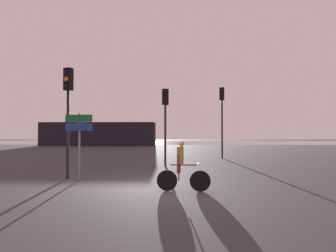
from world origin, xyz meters
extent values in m
plane|color=#333338|center=(0.00, 0.00, 0.00)|extent=(120.00, 120.00, 0.00)
cube|color=gray|center=(0.00, 38.21, 0.00)|extent=(80.00, 16.00, 0.01)
cube|color=black|center=(-9.77, 28.21, 1.62)|extent=(15.73, 4.00, 3.24)
cylinder|color=black|center=(4.27, 9.94, 2.09)|extent=(0.12, 0.12, 4.18)
cube|color=black|center=(4.27, 9.94, 4.63)|extent=(0.38, 0.33, 0.90)
cylinder|color=black|center=(4.22, 9.82, 4.92)|extent=(0.19, 0.09, 0.19)
cube|color=black|center=(4.22, 9.80, 5.03)|extent=(0.22, 0.18, 0.02)
cylinder|color=black|center=(4.22, 9.82, 4.63)|extent=(0.19, 0.09, 0.19)
cube|color=black|center=(4.22, 9.80, 4.74)|extent=(0.22, 0.18, 0.02)
cylinder|color=black|center=(4.22, 9.82, 4.34)|extent=(0.19, 0.09, 0.19)
cube|color=black|center=(4.22, 9.80, 4.45)|extent=(0.22, 0.18, 0.02)
cylinder|color=black|center=(-3.46, 1.56, 1.78)|extent=(0.12, 0.12, 3.56)
cube|color=black|center=(-3.46, 1.56, 4.01)|extent=(0.38, 0.32, 0.90)
cylinder|color=black|center=(-3.50, 1.43, 4.30)|extent=(0.19, 0.08, 0.19)
cube|color=black|center=(-3.50, 1.42, 4.41)|extent=(0.22, 0.17, 0.02)
cylinder|color=orange|center=(-3.50, 1.43, 4.01)|extent=(0.19, 0.08, 0.19)
cube|color=black|center=(-3.50, 1.42, 4.12)|extent=(0.22, 0.17, 0.02)
cylinder|color=black|center=(-3.50, 1.43, 3.72)|extent=(0.19, 0.08, 0.19)
cube|color=black|center=(-3.50, 1.42, 3.83)|extent=(0.22, 0.17, 0.02)
cylinder|color=black|center=(0.33, 5.89, 1.71)|extent=(0.12, 0.12, 3.42)
cube|color=black|center=(0.33, 5.89, 3.87)|extent=(0.38, 0.34, 0.90)
cylinder|color=black|center=(0.37, 5.77, 4.16)|extent=(0.19, 0.09, 0.19)
cube|color=black|center=(0.38, 5.75, 4.27)|extent=(0.22, 0.18, 0.02)
cylinder|color=black|center=(0.37, 5.77, 3.87)|extent=(0.19, 0.09, 0.19)
cube|color=black|center=(0.38, 5.75, 3.98)|extent=(0.22, 0.18, 0.02)
cylinder|color=black|center=(0.37, 5.77, 3.58)|extent=(0.19, 0.09, 0.19)
cube|color=black|center=(0.38, 5.75, 3.69)|extent=(0.22, 0.18, 0.02)
cylinder|color=slate|center=(-2.87, 1.23, 1.30)|extent=(0.08, 0.08, 2.60)
cube|color=#116038|center=(-2.88, 1.18, 2.41)|extent=(1.10, 0.16, 0.28)
cube|color=navy|center=(-2.88, 1.18, 2.07)|extent=(1.10, 0.16, 0.28)
cylinder|color=black|center=(1.64, -0.57, 0.33)|extent=(0.66, 0.10, 0.66)
cylinder|color=black|center=(0.59, -0.48, 0.33)|extent=(0.66, 0.10, 0.66)
cylinder|color=maroon|center=(1.11, -0.52, 0.83)|extent=(0.84, 0.11, 0.04)
cylinder|color=maroon|center=(0.96, -0.51, 0.61)|extent=(0.04, 0.04, 0.55)
cylinder|color=maroon|center=(1.59, -0.56, 0.88)|extent=(0.07, 0.46, 0.03)
cylinder|color=maroon|center=(0.95, -0.61, 0.88)|extent=(0.11, 0.11, 0.60)
cylinder|color=maroon|center=(0.97, -0.41, 0.88)|extent=(0.11, 0.11, 0.60)
cube|color=olive|center=(1.01, -0.51, 1.15)|extent=(0.22, 0.32, 0.54)
sphere|color=tan|center=(1.04, -0.52, 1.52)|extent=(0.20, 0.20, 0.20)
camera|label=1|loc=(0.80, -8.87, 1.87)|focal=28.00mm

